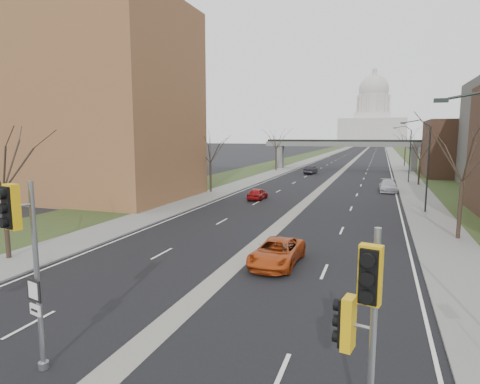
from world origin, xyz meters
The scene contains 25 objects.
ground centered at (0.00, 0.00, 0.00)m, with size 700.00×700.00×0.00m, color black.
road_surface centered at (0.00, 150.00, 0.01)m, with size 20.00×600.00×0.01m, color black.
median_strip centered at (0.00, 150.00, 0.00)m, with size 1.20×600.00×0.02m, color gray.
sidewalk_right centered at (12.00, 150.00, 0.06)m, with size 4.00×600.00×0.12m, color gray.
sidewalk_left centered at (-12.00, 150.00, 0.06)m, with size 4.00×600.00×0.12m, color gray.
grass_verge_right centered at (18.00, 150.00, 0.05)m, with size 8.00×600.00×0.10m, color #2A3B1B.
grass_verge_left centered at (-18.00, 150.00, 0.05)m, with size 8.00×600.00×0.10m, color #2A3B1B.
apartment_building centered at (-26.00, 30.00, 11.00)m, with size 25.00×16.00×22.00m, color #8F5F39.
commercial_block_far centered at (22.00, 70.00, 5.00)m, with size 14.00×14.00×10.00m, color #432E1F.
pedestrian_bridge centered at (0.00, 80.00, 4.84)m, with size 34.00×3.00×6.45m.
capitol centered at (0.00, 320.00, 18.60)m, with size 48.00×42.00×55.75m.
streetlight_mid centered at (10.99, 32.00, 6.95)m, with size 2.61×0.20×8.70m.
streetlight_far centered at (10.99, 58.00, 6.95)m, with size 2.61×0.20×8.70m.
tree_left_a centered at (-13.00, 8.00, 6.64)m, with size 7.20×7.20×9.40m.
tree_left_b centered at (-13.00, 38.00, 6.23)m, with size 6.75×6.75×8.81m.
tree_left_c centered at (-13.00, 72.00, 7.04)m, with size 7.65×7.65×9.99m.
tree_right_a centered at (13.00, 22.00, 6.64)m, with size 7.20×7.20×9.40m.
tree_right_b centered at (13.00, 55.00, 5.82)m, with size 6.30×6.30×8.22m.
tree_right_c centered at (13.00, 95.00, 7.04)m, with size 7.65×7.65×9.99m.
signal_pole_median centered at (-2.22, -0.45, 4.16)m, with size 0.76×1.00×5.98m.
signal_pole_right centered at (7.38, -0.85, 3.56)m, with size 0.91×1.13×5.45m.
car_left_near centered at (-5.63, 34.55, 0.67)m, with size 1.59×3.95×1.35m, color maroon.
car_left_far centered at (-5.05, 67.82, 0.78)m, with size 1.65×4.73×1.56m, color black.
car_right_near centered at (2.26, 12.41, 0.72)m, with size 2.38×5.17×1.44m, color #B24013.
car_right_mid centered at (8.68, 46.46, 0.77)m, with size 2.17×5.33×1.55m, color #B4B5BC.
Camera 1 is at (7.61, -9.16, 7.31)m, focal length 30.00 mm.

